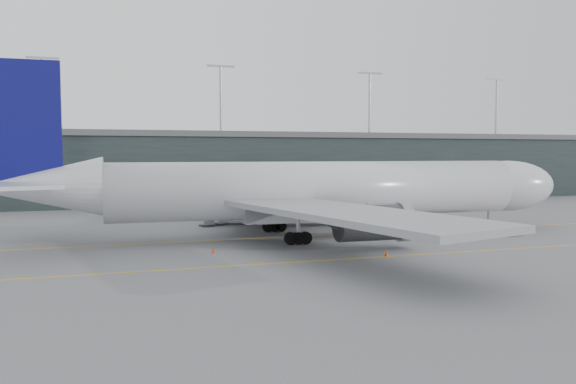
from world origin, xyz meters
name	(u,v)px	position (x,y,z in m)	size (l,w,h in m)	color
ground	(252,234)	(0.00, 0.00, 0.00)	(320.00, 320.00, 0.00)	#57575C
taxiline_a	(259,238)	(0.00, -4.00, 0.01)	(160.00, 0.25, 0.02)	gold
taxiline_b	(300,262)	(0.00, -20.00, 0.01)	(160.00, 0.25, 0.02)	gold
taxiline_lead_main	(252,216)	(5.00, 20.00, 0.01)	(0.25, 60.00, 0.02)	gold
terminal	(192,166)	(0.00, 58.00, 7.62)	(240.00, 36.00, 29.00)	black
main_aircraft	(316,191)	(7.35, -4.56, 5.89)	(74.71, 70.35, 20.99)	silver
jet_bridge	(316,188)	(17.04, 21.55, 4.49)	(17.85, 43.49, 6.00)	#2D2C31
gse_cart	(504,228)	(32.05, -9.84, 0.81)	(2.45, 1.95, 1.45)	#9E1C0B
baggage_dolly	(509,234)	(31.69, -11.33, 0.17)	(2.78, 2.23, 0.28)	#3D3D42
uld_a	(207,220)	(-4.40, 9.38, 1.00)	(2.42, 2.12, 1.90)	#3B3B40
uld_b	(222,218)	(-2.08, 10.36, 1.06)	(2.67, 2.40, 2.01)	#3B3B40
uld_c	(238,217)	(0.37, 10.36, 1.09)	(2.74, 2.45, 2.07)	#3B3B40
cone_nose	(502,225)	(36.08, -4.32, 0.39)	(0.49, 0.49, 0.78)	orange
cone_wing_stbd	(386,253)	(9.56, -19.83, 0.35)	(0.44, 0.44, 0.70)	#DE500C
cone_wing_port	(280,220)	(7.27, 11.10, 0.39)	(0.49, 0.49, 0.77)	red
cone_tail	(213,250)	(-7.36, -12.72, 0.31)	(0.39, 0.39, 0.62)	red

